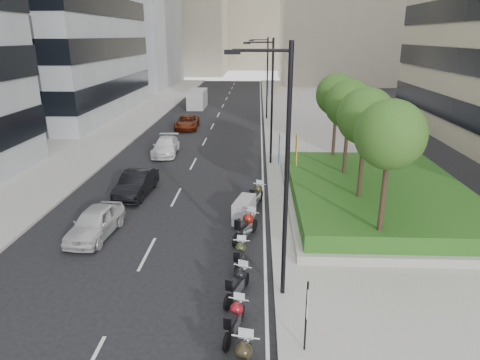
# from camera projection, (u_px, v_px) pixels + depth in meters

# --- Properties ---
(ground) EXTENTS (160.00, 160.00, 0.00)m
(ground) POSITION_uv_depth(u_px,v_px,m) (161.00, 309.00, 15.02)
(ground) COLOR black
(ground) RESTS_ON ground
(sidewalk_right) EXTENTS (10.00, 100.00, 0.15)m
(sidewalk_right) POSITION_uv_depth(u_px,v_px,m) (314.00, 130.00, 43.03)
(sidewalk_right) COLOR #9E9B93
(sidewalk_right) RESTS_ON ground
(sidewalk_left) EXTENTS (8.00, 100.00, 0.15)m
(sidewalk_left) POSITION_uv_depth(u_px,v_px,m) (109.00, 129.00, 43.86)
(sidewalk_left) COLOR #9E9B93
(sidewalk_left) RESTS_ON ground
(lane_edge) EXTENTS (0.12, 100.00, 0.01)m
(lane_edge) POSITION_uv_depth(u_px,v_px,m) (261.00, 131.00, 43.26)
(lane_edge) COLOR silver
(lane_edge) RESTS_ON ground
(lane_centre) EXTENTS (0.12, 100.00, 0.01)m
(lane_centre) POSITION_uv_depth(u_px,v_px,m) (210.00, 130.00, 43.47)
(lane_centre) COLOR silver
(lane_centre) RESTS_ON ground
(building_grey_far) EXTENTS (22.00, 26.00, 30.00)m
(building_grey_far) POSITION_uv_depth(u_px,v_px,m) (109.00, 1.00, 77.41)
(building_grey_far) COLOR gray
(building_grey_far) RESTS_ON ground
(building_cream_left) EXTENTS (26.00, 24.00, 34.00)m
(building_cream_left) POSITION_uv_depth(u_px,v_px,m) (173.00, 2.00, 104.93)
(building_cream_left) COLOR #B7AD93
(building_cream_left) RESTS_ON ground
(planter) EXTENTS (10.00, 14.00, 0.40)m
(planter) POSITION_uv_depth(u_px,v_px,m) (376.00, 201.00, 23.97)
(planter) COLOR #9C9B92
(planter) RESTS_ON sidewalk_right
(hedge) EXTENTS (9.40, 13.40, 0.80)m
(hedge) POSITION_uv_depth(u_px,v_px,m) (377.00, 190.00, 23.78)
(hedge) COLOR #224413
(hedge) RESTS_ON planter
(tree_0) EXTENTS (2.80, 2.80, 6.30)m
(tree_0) POSITION_uv_depth(u_px,v_px,m) (390.00, 135.00, 16.73)
(tree_0) COLOR #332319
(tree_0) RESTS_ON planter
(tree_1) EXTENTS (2.80, 2.80, 6.30)m
(tree_1) POSITION_uv_depth(u_px,v_px,m) (366.00, 117.00, 20.51)
(tree_1) COLOR #332319
(tree_1) RESTS_ON planter
(tree_2) EXTENTS (2.80, 2.80, 6.30)m
(tree_2) POSITION_uv_depth(u_px,v_px,m) (349.00, 104.00, 24.30)
(tree_2) COLOR #332319
(tree_2) RESTS_ON planter
(tree_3) EXTENTS (2.80, 2.80, 6.30)m
(tree_3) POSITION_uv_depth(u_px,v_px,m) (337.00, 95.00, 28.09)
(tree_3) COLOR #332319
(tree_3) RESTS_ON planter
(lamp_post_0) EXTENTS (2.34, 0.45, 9.00)m
(lamp_post_0) POSITION_uv_depth(u_px,v_px,m) (282.00, 165.00, 14.18)
(lamp_post_0) COLOR black
(lamp_post_0) RESTS_ON ground
(lamp_post_1) EXTENTS (2.34, 0.45, 9.00)m
(lamp_post_1) POSITION_uv_depth(u_px,v_px,m) (270.00, 96.00, 30.27)
(lamp_post_1) COLOR black
(lamp_post_1) RESTS_ON ground
(lamp_post_2) EXTENTS (2.34, 0.45, 9.00)m
(lamp_post_2) POSITION_uv_depth(u_px,v_px,m) (266.00, 74.00, 47.30)
(lamp_post_2) COLOR black
(lamp_post_2) RESTS_ON ground
(parking_sign) EXTENTS (0.06, 0.32, 2.50)m
(parking_sign) POSITION_uv_depth(u_px,v_px,m) (306.00, 313.00, 12.47)
(parking_sign) COLOR black
(parking_sign) RESTS_ON ground
(motorcycle_1) EXTENTS (0.77, 2.00, 1.02)m
(motorcycle_1) POSITION_uv_depth(u_px,v_px,m) (235.00, 319.00, 13.62)
(motorcycle_1) COLOR black
(motorcycle_1) RESTS_ON ground
(motorcycle_2) EXTENTS (0.96, 2.02, 1.06)m
(motorcycle_2) POSITION_uv_depth(u_px,v_px,m) (237.00, 284.00, 15.54)
(motorcycle_2) COLOR black
(motorcycle_2) RESTS_ON ground
(motorcycle_3) EXTENTS (0.71, 2.12, 1.05)m
(motorcycle_3) POSITION_uv_depth(u_px,v_px,m) (240.00, 256.00, 17.50)
(motorcycle_3) COLOR black
(motorcycle_3) RESTS_ON ground
(motorcycle_4) EXTENTS (1.20, 2.26, 1.21)m
(motorcycle_4) POSITION_uv_depth(u_px,v_px,m) (246.00, 226.00, 20.01)
(motorcycle_4) COLOR black
(motorcycle_4) RESTS_ON ground
(motorcycle_5) EXTENTS (1.23, 2.08, 1.18)m
(motorcycle_5) POSITION_uv_depth(u_px,v_px,m) (244.00, 210.00, 22.05)
(motorcycle_5) COLOR black
(motorcycle_5) RESTS_ON ground
(motorcycle_6) EXTENTS (0.94, 2.19, 1.13)m
(motorcycle_6) POSITION_uv_depth(u_px,v_px,m) (256.00, 195.00, 24.05)
(motorcycle_6) COLOR black
(motorcycle_6) RESTS_ON ground
(car_a) EXTENTS (2.00, 4.26, 1.41)m
(car_a) POSITION_uv_depth(u_px,v_px,m) (95.00, 222.00, 20.31)
(car_a) COLOR silver
(car_a) RESTS_ON ground
(car_b) EXTENTS (1.83, 4.51, 1.46)m
(car_b) POSITION_uv_depth(u_px,v_px,m) (136.00, 184.00, 25.57)
(car_b) COLOR black
(car_b) RESTS_ON ground
(car_c) EXTENTS (2.14, 4.69, 1.33)m
(car_c) POSITION_uv_depth(u_px,v_px,m) (166.00, 146.00, 34.45)
(car_c) COLOR white
(car_c) RESTS_ON ground
(car_d) EXTENTS (2.46, 4.93, 1.34)m
(car_d) POSITION_uv_depth(u_px,v_px,m) (187.00, 122.00, 43.98)
(car_d) COLOR #5B1D0A
(car_d) RESTS_ON ground
(delivery_van) EXTENTS (2.14, 5.57, 2.33)m
(delivery_van) POSITION_uv_depth(u_px,v_px,m) (197.00, 100.00, 56.49)
(delivery_van) COLOR #B0AFB1
(delivery_van) RESTS_ON ground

